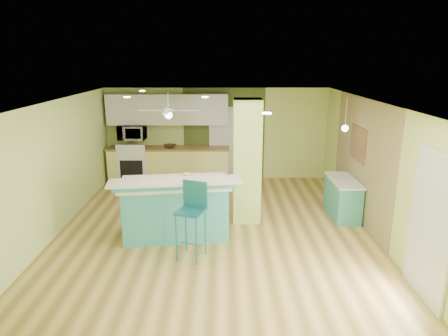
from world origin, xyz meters
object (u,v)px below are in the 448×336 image
at_px(peninsula, 176,207).
at_px(canister, 187,178).
at_px(side_counter, 342,198).
at_px(fruit_bowl, 170,146).
at_px(bar_stool, 193,208).

xyz_separation_m(peninsula, canister, (0.24, -0.08, 0.59)).
bearing_deg(canister, side_counter, 18.28).
relative_size(side_counter, fruit_bowl, 3.71).
relative_size(peninsula, bar_stool, 1.78).
bearing_deg(peninsula, canister, -25.20).
height_order(peninsula, side_counter, peninsula).
bearing_deg(peninsula, bar_stool, -71.98).
bearing_deg(side_counter, bar_stool, -149.42).
relative_size(peninsula, side_counter, 1.87).
xyz_separation_m(fruit_bowl, canister, (0.78, -3.53, 0.17)).
xyz_separation_m(peninsula, fruit_bowl, (-0.53, 3.45, 0.42)).
bearing_deg(canister, bar_stool, -79.17).
distance_m(peninsula, bar_stool, 0.96).
relative_size(bar_stool, side_counter, 1.05).
height_order(bar_stool, canister, bar_stool).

